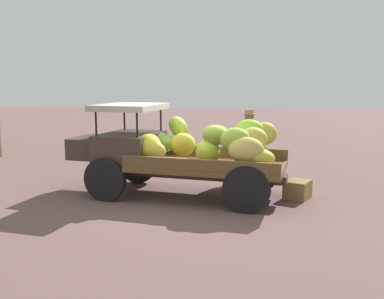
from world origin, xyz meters
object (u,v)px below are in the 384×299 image
truck (177,150)px  loose_banana_bunch (230,170)px  wooden_crate (297,190)px  farmer (249,140)px

truck → loose_banana_bunch: 2.43m
truck → wooden_crate: bearing=-169.1°
farmer → wooden_crate: farmer is taller
truck → farmer: truck is taller
wooden_crate → loose_banana_bunch: 2.45m
wooden_crate → loose_banana_bunch: bearing=-55.3°
loose_banana_bunch → farmer: bearing=130.7°
truck → farmer: bearing=-123.6°
wooden_crate → loose_banana_bunch: size_ratio=0.92×
farmer → wooden_crate: (-0.96, 1.51, -0.78)m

